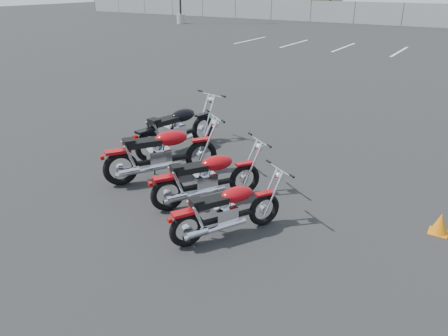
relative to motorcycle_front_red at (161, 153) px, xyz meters
The scene contains 7 objects.
ground 1.66m from the motorcycle_front_red, 32.76° to the right, with size 120.00×120.00×0.00m, color black.
motorcycle_front_red is the anchor object (origin of this frame).
motorcycle_second_black 1.45m from the motorcycle_front_red, 116.64° to the left, with size 0.95×2.26×1.11m.
motorcycle_third_red 1.32m from the motorcycle_front_red, 16.11° to the right, with size 1.45×1.88×0.99m.
motorcycle_rear_red 2.35m from the motorcycle_front_red, 27.15° to the right, with size 1.26×1.75×0.91m.
training_cone_near 4.78m from the motorcycle_front_red, ahead, with size 0.27×0.27×0.32m.
parking_line_stripes 19.19m from the motorcycle_front_red, 93.50° to the left, with size 15.12×4.00×0.01m.
Camera 1 is at (3.65, -4.92, 3.45)m, focal length 35.00 mm.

